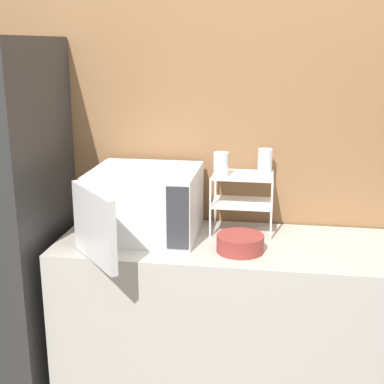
% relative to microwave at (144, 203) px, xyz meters
% --- Properties ---
extents(wall_back, '(8.00, 0.06, 2.60)m').
position_rel_microwave_xyz_m(wall_back, '(0.48, 0.30, 0.26)').
color(wall_back, olive).
rests_on(wall_back, ground_plane).
extents(counter, '(1.71, 0.58, 0.88)m').
position_rel_microwave_xyz_m(counter, '(0.48, -0.03, -0.60)').
color(counter, '#B7B2A8').
rests_on(counter, ground_plane).
extents(microwave, '(0.51, 0.72, 0.31)m').
position_rel_microwave_xyz_m(microwave, '(0.00, 0.00, 0.00)').
color(microwave, silver).
rests_on(microwave, counter).
extents(dish_rack, '(0.29, 0.21, 0.28)m').
position_rel_microwave_xyz_m(dish_rack, '(0.45, 0.13, 0.05)').
color(dish_rack, white).
rests_on(dish_rack, counter).
extents(glass_front_left, '(0.07, 0.07, 0.11)m').
position_rel_microwave_xyz_m(glass_front_left, '(0.35, 0.08, 0.18)').
color(glass_front_left, silver).
rests_on(glass_front_left, dish_rack).
extents(glass_back_right, '(0.07, 0.07, 0.11)m').
position_rel_microwave_xyz_m(glass_back_right, '(0.54, 0.19, 0.18)').
color(glass_back_right, silver).
rests_on(glass_back_right, dish_rack).
extents(bowl, '(0.20, 0.20, 0.07)m').
position_rel_microwave_xyz_m(bowl, '(0.46, -0.13, -0.12)').
color(bowl, maroon).
rests_on(bowl, counter).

